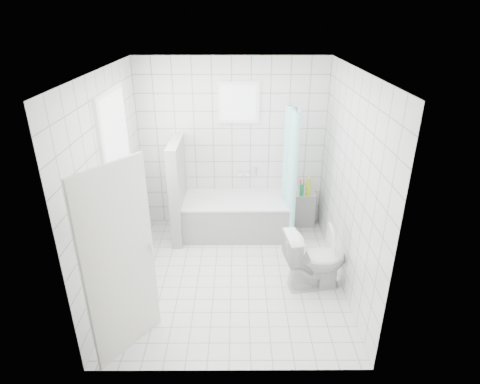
{
  "coord_description": "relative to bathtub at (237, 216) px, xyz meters",
  "views": [
    {
      "loc": [
        0.09,
        -4.3,
        3.19
      ],
      "look_at": [
        0.12,
        0.35,
        1.05
      ],
      "focal_mm": 30.0,
      "sensor_mm": 36.0,
      "label": 1
    }
  ],
  "objects": [
    {
      "name": "tiled_ledge",
      "position": [
        1.02,
        0.25,
        -0.02
      ],
      "size": [
        0.4,
        0.24,
        0.55
      ],
      "primitive_type": "cube",
      "color": "white",
      "rests_on": "ground"
    },
    {
      "name": "ledge_bottles",
      "position": [
        1.04,
        0.21,
        0.38
      ],
      "size": [
        0.16,
        0.14,
        0.28
      ],
      "color": "#178A49",
      "rests_on": "tiled_ledge"
    },
    {
      "name": "curtain_rod",
      "position": [
        0.75,
        -0.02,
        1.71
      ],
      "size": [
        0.02,
        0.8,
        0.02
      ],
      "primitive_type": "cylinder",
      "rotation": [
        1.57,
        0.0,
        0.0
      ],
      "color": "silver",
      "rests_on": "wall_back"
    },
    {
      "name": "tub_faucet",
      "position": [
        0.1,
        0.33,
        0.56
      ],
      "size": [
        0.18,
        0.06,
        0.06
      ],
      "primitive_type": "cube",
      "color": "silver",
      "rests_on": "wall_back"
    },
    {
      "name": "partition_wall",
      "position": [
        -0.88,
        -0.05,
        0.46
      ],
      "size": [
        0.15,
        0.85,
        1.5
      ],
      "primitive_type": "cube",
      "color": "white",
      "rests_on": "ground"
    },
    {
      "name": "window_back",
      "position": [
        0.02,
        0.33,
        1.66
      ],
      "size": [
        0.5,
        0.01,
        0.5
      ],
      "primitive_type": "cube",
      "color": "white",
      "rests_on": "wall_back"
    },
    {
      "name": "toilet",
      "position": [
        0.95,
        -1.32,
        0.09
      ],
      "size": [
        0.81,
        0.54,
        0.77
      ],
      "primitive_type": "imported",
      "rotation": [
        0.0,
        0.0,
        1.72
      ],
      "color": "white",
      "rests_on": "ground"
    },
    {
      "name": "door",
      "position": [
        -1.1,
        -2.28,
        0.71
      ],
      "size": [
        0.49,
        0.68,
        2.0
      ],
      "primitive_type": "cube",
      "rotation": [
        0.0,
        0.0,
        -0.61
      ],
      "color": "silver",
      "rests_on": "ground"
    },
    {
      "name": "wall_back",
      "position": [
        -0.08,
        0.38,
        1.01
      ],
      "size": [
        2.8,
        0.02,
        2.6
      ],
      "primitive_type": "cube",
      "color": "white",
      "rests_on": "ground"
    },
    {
      "name": "wall_left",
      "position": [
        -1.48,
        -1.12,
        1.01
      ],
      "size": [
        0.02,
        3.0,
        2.6
      ],
      "primitive_type": "cube",
      "color": "white",
      "rests_on": "ground"
    },
    {
      "name": "window_left",
      "position": [
        -1.43,
        -0.82,
        1.31
      ],
      "size": [
        0.01,
        0.9,
        1.4
      ],
      "primitive_type": "cube",
      "color": "white",
      "rests_on": "wall_left"
    },
    {
      "name": "sill_bottles",
      "position": [
        -1.38,
        -0.82,
        0.72
      ],
      "size": [
        0.18,
        0.46,
        0.27
      ],
      "color": "white",
      "rests_on": "window_sill"
    },
    {
      "name": "wall_front",
      "position": [
        -0.08,
        -2.62,
        1.01
      ],
      "size": [
        2.8,
        0.02,
        2.6
      ],
      "primitive_type": "cube",
      "color": "white",
      "rests_on": "ground"
    },
    {
      "name": "wall_right",
      "position": [
        1.32,
        -1.12,
        1.01
      ],
      "size": [
        0.02,
        3.0,
        2.6
      ],
      "primitive_type": "cube",
      "color": "white",
      "rests_on": "ground"
    },
    {
      "name": "shower_curtain",
      "position": [
        0.75,
        -0.16,
        0.81
      ],
      "size": [
        0.14,
        0.48,
        1.78
      ],
      "primitive_type": null,
      "color": "#50E9ED",
      "rests_on": "curtain_rod"
    },
    {
      "name": "bathtub",
      "position": [
        0.0,
        0.0,
        0.0
      ],
      "size": [
        1.62,
        0.77,
        0.58
      ],
      "color": "white",
      "rests_on": "ground"
    },
    {
      "name": "window_sill",
      "position": [
        -1.39,
        -0.82,
        0.57
      ],
      "size": [
        0.18,
        1.02,
        0.08
      ],
      "primitive_type": "cube",
      "color": "white",
      "rests_on": "wall_left"
    },
    {
      "name": "ceiling",
      "position": [
        -0.08,
        -1.12,
        2.31
      ],
      "size": [
        3.0,
        3.0,
        0.0
      ],
      "primitive_type": "plane",
      "rotation": [
        3.14,
        0.0,
        0.0
      ],
      "color": "white",
      "rests_on": "ground"
    },
    {
      "name": "ground",
      "position": [
        -0.08,
        -1.12,
        -0.29
      ],
      "size": [
        3.0,
        3.0,
        0.0
      ],
      "primitive_type": "plane",
      "color": "white",
      "rests_on": "ground"
    }
  ]
}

